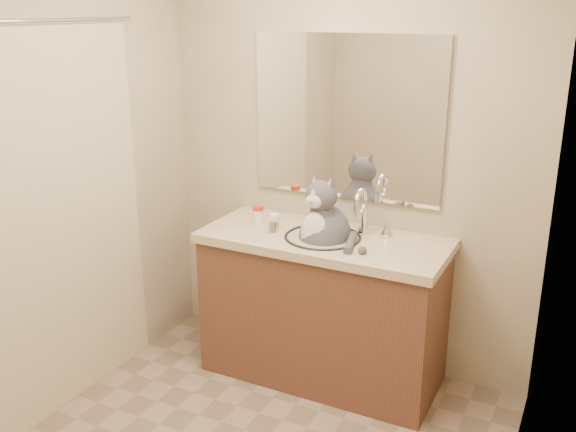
{
  "coord_description": "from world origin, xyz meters",
  "views": [
    {
      "loc": [
        1.29,
        -2.03,
        2.03
      ],
      "look_at": [
        -0.06,
        0.65,
        1.05
      ],
      "focal_mm": 40.0,
      "sensor_mm": 36.0,
      "label": 1
    }
  ],
  "objects_px": {
    "cat": "(324,233)",
    "pill_bottle_redcap": "(258,215)",
    "pill_bottle_orange": "(274,223)",
    "grey_canister": "(273,227)"
  },
  "relations": [
    {
      "from": "cat",
      "to": "pill_bottle_redcap",
      "type": "bearing_deg",
      "value": -174.23
    },
    {
      "from": "pill_bottle_orange",
      "to": "grey_canister",
      "type": "relative_size",
      "value": 1.57
    },
    {
      "from": "cat",
      "to": "pill_bottle_orange",
      "type": "bearing_deg",
      "value": -164.35
    },
    {
      "from": "pill_bottle_orange",
      "to": "grey_canister",
      "type": "bearing_deg",
      "value": -79.66
    },
    {
      "from": "cat",
      "to": "pill_bottle_redcap",
      "type": "distance_m",
      "value": 0.43
    },
    {
      "from": "cat",
      "to": "pill_bottle_orange",
      "type": "xyz_separation_m",
      "value": [
        -0.29,
        -0.02,
        0.02
      ]
    },
    {
      "from": "pill_bottle_orange",
      "to": "pill_bottle_redcap",
      "type": "bearing_deg",
      "value": 155.64
    },
    {
      "from": "pill_bottle_orange",
      "to": "grey_canister",
      "type": "distance_m",
      "value": 0.03
    },
    {
      "from": "pill_bottle_redcap",
      "to": "grey_canister",
      "type": "relative_size",
      "value": 1.76
    },
    {
      "from": "pill_bottle_redcap",
      "to": "pill_bottle_orange",
      "type": "xyz_separation_m",
      "value": [
        0.14,
        -0.06,
        -0.01
      ]
    }
  ]
}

